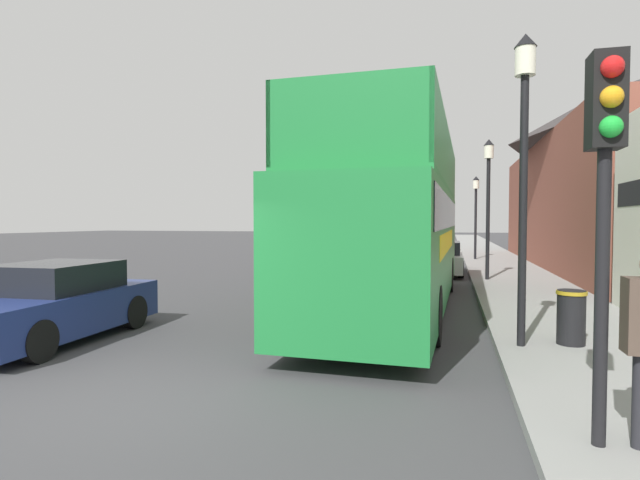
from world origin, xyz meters
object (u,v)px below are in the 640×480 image
object	(u,v)px
lamp_post_nearest	(524,134)
parked_car_ahead_of_bus	(440,259)
tour_bus	(398,233)
parked_car_far_side	(53,304)
lamp_post_second	(488,183)
litter_bin	(571,316)
lamp_post_third	(476,202)
traffic_signal	(605,159)

from	to	relation	value
lamp_post_nearest	parked_car_ahead_of_bus	bearing A→B (deg)	96.99
tour_bus	parked_car_far_side	world-z (taller)	tour_bus
lamp_post_second	litter_bin	bearing A→B (deg)	-85.87
parked_car_ahead_of_bus	parked_car_far_side	bearing A→B (deg)	-115.62
parked_car_far_side	lamp_post_second	bearing A→B (deg)	-129.35
tour_bus	parked_car_far_side	size ratio (longest dim) A/B	2.80
parked_car_far_side	parked_car_ahead_of_bus	bearing A→B (deg)	-117.89
lamp_post_third	litter_bin	xyz separation A→B (m)	(0.63, -19.03, -2.60)
parked_car_far_side	traffic_signal	size ratio (longest dim) A/B	1.17
lamp_post_second	lamp_post_nearest	bearing A→B (deg)	-90.81
tour_bus	parked_car_ahead_of_bus	world-z (taller)	tour_bus
parked_car_far_side	lamp_post_nearest	world-z (taller)	lamp_post_nearest
parked_car_far_side	lamp_post_second	world-z (taller)	lamp_post_second
traffic_signal	lamp_post_nearest	xyz separation A→B (m)	(-0.19, 3.74, 0.86)
lamp_post_third	litter_bin	bearing A→B (deg)	-88.11
litter_bin	parked_car_far_side	bearing A→B (deg)	-170.78
tour_bus	parked_car_far_side	distance (m)	7.67
parked_car_far_side	litter_bin	world-z (taller)	parked_car_far_side
traffic_signal	lamp_post_nearest	world-z (taller)	lamp_post_nearest
tour_bus	lamp_post_nearest	xyz separation A→B (m)	(2.40, -3.75, 1.71)
lamp_post_second	traffic_signal	bearing A→B (deg)	-89.79
lamp_post_third	parked_car_ahead_of_bus	bearing A→B (deg)	-103.94
lamp_post_nearest	lamp_post_third	size ratio (longest dim) A/B	1.14
traffic_signal	lamp_post_third	xyz separation A→B (m)	(-0.00, 23.06, 0.49)
parked_car_ahead_of_bus	parked_car_far_side	distance (m)	15.13
parked_car_ahead_of_bus	traffic_signal	world-z (taller)	traffic_signal
tour_bus	lamp_post_nearest	bearing A→B (deg)	-55.34
traffic_signal	lamp_post_nearest	distance (m)	3.84
parked_car_far_side	lamp_post_second	xyz separation A→B (m)	(8.30, 10.82, 2.83)
parked_car_far_side	lamp_post_third	size ratio (longest dim) A/B	0.93
lamp_post_third	lamp_post_second	bearing A→B (deg)	-90.29
tour_bus	litter_bin	distance (m)	4.88
lamp_post_second	parked_car_far_side	bearing A→B (deg)	-127.49
traffic_signal	lamp_post_third	bearing A→B (deg)	90.00
traffic_signal	litter_bin	world-z (taller)	traffic_signal
tour_bus	lamp_post_third	xyz separation A→B (m)	(2.59, 15.57, 1.34)
lamp_post_nearest	litter_bin	world-z (taller)	lamp_post_nearest
traffic_signal	litter_bin	xyz separation A→B (m)	(0.63, 4.04, -2.12)
parked_car_ahead_of_bus	litter_bin	world-z (taller)	parked_car_ahead_of_bus
lamp_post_nearest	traffic_signal	bearing A→B (deg)	-87.15
lamp_post_second	lamp_post_third	distance (m)	9.67
lamp_post_third	parked_car_far_side	bearing A→B (deg)	-112.18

